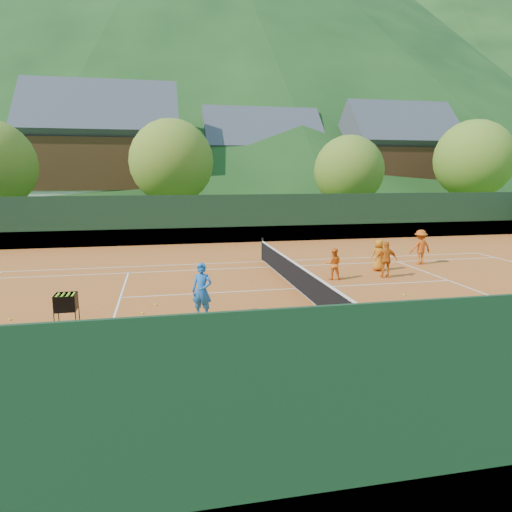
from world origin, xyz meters
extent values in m
plane|color=#295119|center=(0.00, 0.00, 0.00)|extent=(400.00, 400.00, 0.00)
cube|color=#B2521C|center=(0.00, 0.00, 0.01)|extent=(40.00, 24.00, 0.02)
cone|color=black|center=(10.00, 160.00, 55.00)|extent=(280.00, 280.00, 110.00)
cone|color=#163312|center=(90.00, 150.00, 47.50)|extent=(260.00, 260.00, 95.00)
imported|color=#1A5BAE|center=(-3.80, -2.87, 0.86)|extent=(0.72, 0.62, 1.68)
imported|color=orange|center=(1.89, 1.14, 0.66)|extent=(0.75, 0.67, 1.29)
imported|color=#D36312|center=(4.14, 1.02, 0.78)|extent=(0.95, 0.57, 1.52)
imported|color=#CD6912|center=(4.46, 2.32, 0.72)|extent=(0.72, 0.50, 1.41)
imported|color=#CC4F12|center=(7.10, 3.35, 0.84)|extent=(1.10, 0.68, 1.65)
sphere|color=#D8F228|center=(-5.05, -7.93, 0.05)|extent=(0.07, 0.07, 0.07)
sphere|color=#D8F228|center=(2.44, -2.93, 0.05)|extent=(0.07, 0.07, 0.07)
sphere|color=#D8F228|center=(3.24, -3.31, 0.05)|extent=(0.07, 0.07, 0.07)
sphere|color=#D8F228|center=(-6.43, -5.19, 0.05)|extent=(0.07, 0.07, 0.07)
sphere|color=#D8F228|center=(-8.84, -4.26, 0.05)|extent=(0.07, 0.07, 0.07)
sphere|color=#D8F228|center=(-4.45, -3.43, 0.05)|extent=(0.07, 0.07, 0.07)
sphere|color=#D8F228|center=(-9.36, -1.94, 0.05)|extent=(0.07, 0.07, 0.07)
sphere|color=#D8F228|center=(-1.45, -2.96, 0.05)|extent=(0.07, 0.07, 0.07)
sphere|color=#D8F228|center=(-5.56, -2.09, 0.05)|extent=(0.07, 0.07, 0.07)
sphere|color=#D8F228|center=(-1.91, -5.97, 0.05)|extent=(0.07, 0.07, 0.07)
sphere|color=#D8F228|center=(3.42, -1.79, 0.05)|extent=(0.07, 0.07, 0.07)
sphere|color=#D8F228|center=(2.00, -4.17, 0.05)|extent=(0.07, 0.07, 0.07)
sphere|color=#D8F228|center=(-0.85, -2.78, 0.05)|extent=(0.07, 0.07, 0.07)
sphere|color=#D8F228|center=(-2.44, -3.49, 0.05)|extent=(0.07, 0.07, 0.07)
sphere|color=#D8F228|center=(-8.23, -1.31, 0.05)|extent=(0.07, 0.07, 0.07)
sphere|color=#D8F228|center=(-5.18, -1.24, 0.05)|extent=(0.07, 0.07, 0.07)
sphere|color=#D8F228|center=(-4.41, -6.80, 0.05)|extent=(0.07, 0.07, 0.07)
sphere|color=#D8F228|center=(2.00, -5.89, 0.05)|extent=(0.07, 0.07, 0.07)
sphere|color=#D8F228|center=(0.76, -1.84, 0.05)|extent=(0.07, 0.07, 0.07)
sphere|color=#D8F228|center=(-7.83, -6.49, 0.05)|extent=(0.07, 0.07, 0.07)
sphere|color=#D8F228|center=(-1.26, -4.42, 0.05)|extent=(0.07, 0.07, 0.07)
sphere|color=#D8F228|center=(-0.16, -6.05, 0.05)|extent=(0.07, 0.07, 0.07)
sphere|color=#D8F228|center=(-6.70, -3.22, 0.05)|extent=(0.07, 0.07, 0.07)
cube|color=white|center=(0.00, -5.49, 0.02)|extent=(23.77, 0.06, 0.00)
cube|color=white|center=(0.00, 5.49, 0.02)|extent=(23.77, 0.06, 0.00)
cube|color=silver|center=(0.00, -4.12, 0.02)|extent=(23.77, 0.06, 0.00)
cube|color=white|center=(0.00, 4.12, 0.02)|extent=(23.77, 0.06, 0.00)
cube|color=white|center=(-6.40, 0.00, 0.02)|extent=(0.06, 8.23, 0.00)
cube|color=silver|center=(6.40, 0.00, 0.02)|extent=(0.06, 8.23, 0.00)
cube|color=silver|center=(0.00, 0.00, 0.02)|extent=(12.80, 0.06, 0.00)
cube|color=white|center=(0.00, 0.00, 0.02)|extent=(0.06, 10.97, 0.00)
cube|color=black|center=(0.00, 0.00, 0.47)|extent=(0.03, 11.97, 0.90)
cube|color=white|center=(0.00, 0.00, 0.94)|extent=(0.05, 11.97, 0.06)
cylinder|color=black|center=(0.00, -5.99, 0.57)|extent=(0.10, 0.10, 1.10)
cylinder|color=black|center=(0.00, 5.99, 0.57)|extent=(0.10, 0.10, 1.10)
cube|color=black|center=(0.00, 12.00, 1.52)|extent=(40.00, 0.05, 3.00)
cube|color=#1A5B26|center=(0.00, 12.00, 0.52)|extent=(40.40, 0.05, 1.00)
cylinder|color=black|center=(-7.83, -3.36, 0.30)|extent=(0.02, 0.02, 0.55)
cylinder|color=black|center=(-7.28, -3.36, 0.30)|extent=(0.02, 0.02, 0.55)
cylinder|color=black|center=(-7.83, -2.81, 0.30)|extent=(0.02, 0.02, 0.55)
cylinder|color=black|center=(-7.28, -2.81, 0.30)|extent=(0.02, 0.02, 0.55)
cube|color=black|center=(-7.55, -3.08, 0.57)|extent=(0.55, 0.55, 0.02)
cube|color=black|center=(-7.55, -3.36, 0.80)|extent=(0.55, 0.02, 0.45)
cube|color=black|center=(-7.55, -2.81, 0.80)|extent=(0.55, 0.02, 0.45)
cube|color=black|center=(-7.83, -3.08, 0.80)|extent=(0.02, 0.55, 0.45)
cube|color=black|center=(-7.28, -3.08, 0.80)|extent=(0.02, 0.55, 0.45)
sphere|color=#CCE526|center=(-7.76, -3.29, 0.99)|extent=(0.07, 0.07, 0.07)
sphere|color=#CCE526|center=(-7.76, -3.15, 0.99)|extent=(0.07, 0.07, 0.07)
sphere|color=#CCE526|center=(-7.76, -3.01, 0.99)|extent=(0.07, 0.07, 0.07)
sphere|color=#CCE526|center=(-7.76, -2.88, 0.99)|extent=(0.07, 0.07, 0.07)
sphere|color=#CCE526|center=(-7.62, -3.29, 0.99)|extent=(0.07, 0.07, 0.07)
sphere|color=#CCE526|center=(-7.62, -3.15, 0.99)|extent=(0.07, 0.07, 0.07)
sphere|color=#CCE526|center=(-7.62, -3.01, 0.99)|extent=(0.07, 0.07, 0.07)
sphere|color=#CCE526|center=(-7.62, -2.88, 0.99)|extent=(0.07, 0.07, 0.07)
sphere|color=#CCE526|center=(-7.48, -3.29, 0.99)|extent=(0.07, 0.07, 0.07)
sphere|color=#CCE526|center=(-7.48, -3.15, 0.99)|extent=(0.07, 0.07, 0.07)
sphere|color=#CCE526|center=(-7.48, -3.01, 0.99)|extent=(0.07, 0.07, 0.07)
sphere|color=#CCE526|center=(-7.48, -2.88, 0.99)|extent=(0.07, 0.07, 0.07)
sphere|color=#CCE526|center=(-7.35, -3.29, 0.99)|extent=(0.07, 0.07, 0.07)
sphere|color=#CCE526|center=(-7.35, -3.15, 0.99)|extent=(0.07, 0.07, 0.07)
sphere|color=#CCE526|center=(-7.35, -3.01, 0.99)|extent=(0.07, 0.07, 0.07)
sphere|color=#CCE526|center=(-7.35, -2.88, 0.99)|extent=(0.07, 0.07, 0.07)
cube|color=beige|center=(-10.00, 30.00, 1.44)|extent=(12.00, 9.00, 2.88)
cube|color=#3B2110|center=(-10.00, 30.00, 5.12)|extent=(12.24, 9.18, 4.48)
cube|color=#404047|center=(-10.00, 30.00, 7.96)|extent=(13.80, 9.93, 9.93)
cube|color=beige|center=(6.00, 34.00, 1.26)|extent=(11.00, 8.00, 2.52)
cube|color=#37200F|center=(6.00, 34.00, 4.48)|extent=(11.22, 8.16, 3.92)
cube|color=#414148|center=(6.00, 34.00, 7.04)|extent=(12.65, 8.82, 8.82)
cube|color=beige|center=(20.00, 30.00, 1.35)|extent=(10.00, 8.00, 2.70)
cube|color=#391D0F|center=(20.00, 30.00, 4.80)|extent=(10.20, 8.16, 4.20)
cube|color=#3E3E45|center=(20.00, 30.00, 7.50)|extent=(11.50, 8.82, 8.82)
cylinder|color=#3D2818|center=(-4.00, 20.00, 1.44)|extent=(0.36, 0.36, 2.88)
sphere|color=#50751F|center=(-4.00, 20.00, 5.20)|extent=(6.40, 6.40, 6.40)
cylinder|color=#422A1A|center=(10.00, 19.00, 1.26)|extent=(0.36, 0.36, 2.52)
sphere|color=#47701D|center=(10.00, 19.00, 4.55)|extent=(5.60, 5.60, 5.60)
cylinder|color=#432A1A|center=(22.00, 20.00, 1.53)|extent=(0.36, 0.36, 3.06)
sphere|color=#48761F|center=(22.00, 20.00, 5.53)|extent=(6.80, 6.80, 6.80)
camera|label=1|loc=(-4.88, -16.00, 4.27)|focal=32.00mm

